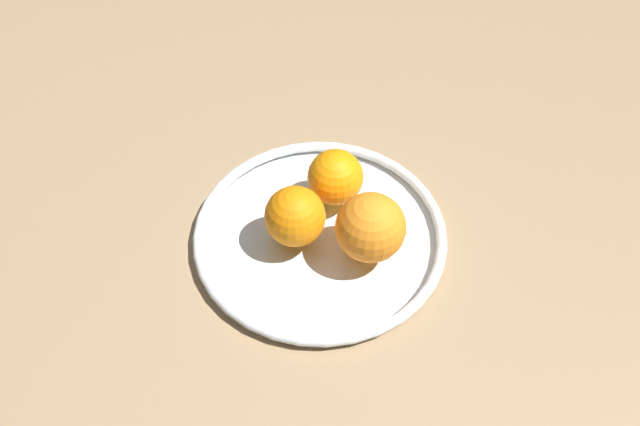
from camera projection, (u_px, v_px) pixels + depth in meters
ground_plane at (320, 250)px, 79.68cm from camera, size 162.43×162.43×4.00cm
fruit_bowl at (320, 235)px, 77.42cm from camera, size 28.64×28.64×1.80cm
orange_back_right at (295, 216)px, 73.67cm from camera, size 6.69×6.69×6.69cm
orange_front_right at (371, 227)px, 72.15cm from camera, size 7.58×7.58×7.58cm
orange_center at (335, 177)px, 77.45cm from camera, size 6.41×6.41×6.41cm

